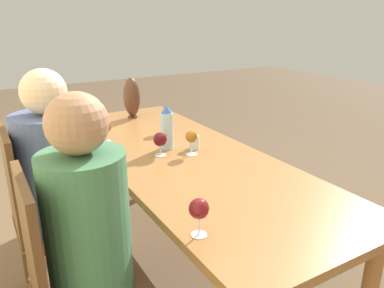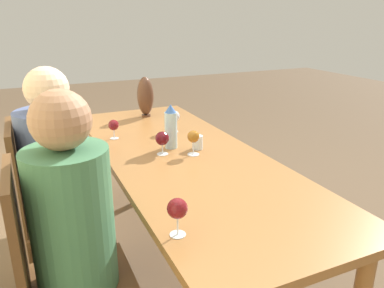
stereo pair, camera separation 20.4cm
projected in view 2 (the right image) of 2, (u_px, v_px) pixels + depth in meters
The scene contains 14 objects.
ground_plane at pixel (184, 260), 2.42m from camera, with size 14.00×14.00×0.00m, color brown.
dining_table at pixel (183, 166), 2.21m from camera, with size 2.31×0.86×0.73m.
water_bottle at pixel (171, 127), 2.25m from camera, with size 0.08×0.08×0.27m.
water_tumbler at pixel (198, 142), 2.25m from camera, with size 0.06×0.06×0.08m.
vase at pixel (145, 96), 2.93m from camera, with size 0.13×0.13×0.32m.
wine_glass_0 at pixel (177, 209), 1.35m from camera, with size 0.08×0.08×0.15m.
wine_glass_1 at pixel (114, 125), 2.42m from camera, with size 0.07×0.07×0.13m.
wine_glass_2 at pixel (174, 117), 2.56m from camera, with size 0.08×0.08×0.15m.
wine_glass_3 at pixel (193, 137), 2.14m from camera, with size 0.07×0.07×0.15m.
wine_glass_4 at pixel (162, 139), 2.15m from camera, with size 0.08×0.08×0.14m.
chair_near at pixel (58, 275), 1.50m from camera, with size 0.44×0.44×0.99m.
chair_far at pixel (46, 207), 2.04m from camera, with size 0.44×0.44×0.99m.
person_near at pixel (77, 233), 1.48m from camera, with size 0.32×0.32×1.26m.
person_far at pixel (61, 177), 2.02m from camera, with size 0.36×0.36×1.27m.
Camera 2 is at (-1.88, 0.80, 1.50)m, focal length 35.00 mm.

